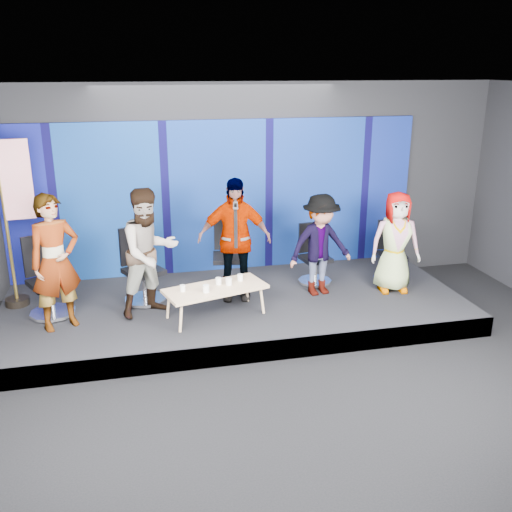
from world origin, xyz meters
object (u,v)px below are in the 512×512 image
object	(u,v)px
mug_d	(229,281)
panelist_b	(149,253)
panelist_d	(320,245)
panelist_a	(55,262)
chair_d	(314,264)
panelist_c	(234,239)
mug_a	(183,288)
chair_b	(142,278)
mug_c	(218,281)
chair_a	(49,290)
chair_c	(229,263)
coffee_table	(215,290)
flag_stand	(15,216)
chair_e	(390,261)
panelist_e	(395,242)
mug_e	(240,277)
mug_b	(206,289)

from	to	relation	value
mug_d	panelist_b	bearing A→B (deg)	166.29
mug_d	panelist_d	bearing A→B (deg)	16.33
panelist_a	chair_d	distance (m)	4.08
panelist_c	mug_a	xyz separation A→B (m)	(-0.87, -0.67, -0.46)
panelist_b	chair_d	world-z (taller)	panelist_b
chair_b	panelist_d	distance (m)	2.78
mug_c	chair_a	bearing A→B (deg)	168.24
chair_b	mug_a	bearing A→B (deg)	-84.26
panelist_a	chair_a	bearing A→B (deg)	85.81
panelist_b	chair_a	bearing A→B (deg)	142.66
mug_a	chair_a	bearing A→B (deg)	160.79
chair_c	mug_c	world-z (taller)	chair_c
coffee_table	chair_b	bearing A→B (deg)	140.91
panelist_b	mug_c	xyz separation A→B (m)	(0.95, -0.21, -0.43)
chair_d	flag_stand	distance (m)	4.66
panelist_b	mug_d	xyz separation A→B (m)	(1.09, -0.27, -0.43)
chair_b	flag_stand	distance (m)	2.03
chair_e	panelist_e	xyz separation A→B (m)	(-0.18, -0.47, 0.48)
mug_a	chair_d	bearing A→B (deg)	24.43
panelist_b	chair_c	bearing A→B (deg)	6.55
chair_e	flag_stand	world-z (taller)	flag_stand
chair_b	mug_d	world-z (taller)	chair_b
panelist_e	panelist_a	bearing A→B (deg)	-168.50
chair_c	chair_e	bearing A→B (deg)	2.53
mug_a	coffee_table	bearing A→B (deg)	5.56
panelist_b	panelist_d	distance (m)	2.62
chair_c	chair_d	xyz separation A→B (m)	(1.40, -0.15, -0.06)
panelist_d	chair_e	distance (m)	1.50
coffee_table	mug_a	size ratio (longest dim) A/B	17.38
panelist_d	mug_c	bearing A→B (deg)	-175.29
chair_a	panelist_b	size ratio (longest dim) A/B	0.62
panelist_b	mug_a	world-z (taller)	panelist_b
panelist_a	mug_a	xyz separation A→B (m)	(1.66, -0.18, -0.45)
panelist_d	mug_e	bearing A→B (deg)	-175.38
coffee_table	panelist_d	bearing A→B (deg)	15.97
mug_e	mug_c	bearing A→B (deg)	-166.44
flag_stand	chair_c	bearing A→B (deg)	-5.26
mug_b	chair_d	bearing A→B (deg)	30.29
chair_a	chair_e	world-z (taller)	chair_a
mug_a	panelist_a	bearing A→B (deg)	173.94
mug_b	mug_d	size ratio (longest dim) A/B	1.02
chair_e	mug_e	world-z (taller)	chair_e
panelist_b	chair_c	world-z (taller)	panelist_b
panelist_e	panelist_d	bearing A→B (deg)	-177.13
chair_d	mug_b	xyz separation A→B (m)	(-1.96, -1.15, 0.17)
chair_a	chair_b	xyz separation A→B (m)	(1.33, 0.21, -0.00)
chair_c	panelist_c	xyz separation A→B (m)	(-0.01, -0.51, 0.56)
chair_b	chair_c	xyz separation A→B (m)	(1.41, 0.33, 0.01)
chair_b	chair_d	bearing A→B (deg)	-22.35
mug_e	panelist_a	bearing A→B (deg)	-178.77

